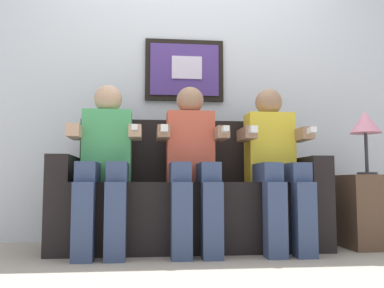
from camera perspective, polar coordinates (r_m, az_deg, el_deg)
name	(u,v)px	position (r m, az deg, el deg)	size (l,w,h in m)	color
ground_plane	(195,256)	(2.67, 0.35, -14.84)	(5.48, 5.48, 0.00)	#9E9384
back_wall_assembly	(184,77)	(3.50, -1.08, 8.93)	(4.21, 0.10, 2.60)	silver
couch	(189,202)	(2.96, -0.37, -7.82)	(1.81, 0.58, 0.90)	black
person_on_left	(105,158)	(2.79, -11.54, -1.84)	(0.46, 0.56, 1.11)	#4CB266
person_in_middle	(192,158)	(2.79, -0.02, -1.94)	(0.46, 0.56, 1.11)	#D8593F
person_on_right	(275,159)	(2.91, 11.05, -1.97)	(0.46, 0.56, 1.11)	yellow
side_table_right	(370,211)	(3.24, 22.80, -8.29)	(0.40, 0.40, 0.50)	brown
table_lamp	(365,125)	(3.29, 22.24, 2.36)	(0.22, 0.22, 0.46)	#333338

